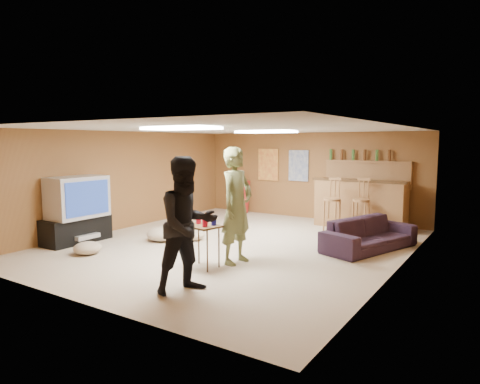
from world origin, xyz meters
The scene contains 32 objects.
ground centered at (0.00, 0.00, 0.00)m, with size 7.00×7.00×0.00m, color tan.
ceiling centered at (0.00, 0.00, 2.20)m, with size 6.00×7.00×0.02m, color silver.
wall_back centered at (0.00, 3.50, 1.10)m, with size 6.00×0.02×2.20m, color brown.
wall_front centered at (0.00, -3.50, 1.10)m, with size 6.00×0.02×2.20m, color brown.
wall_left centered at (-3.00, 0.00, 1.10)m, with size 0.02×7.00×2.20m, color brown.
wall_right centered at (3.00, 0.00, 1.10)m, with size 0.02×7.00×2.20m, color brown.
tv_stand centered at (-2.72, -1.50, 0.25)m, with size 0.55×1.30×0.50m, color black.
dvd_box centered at (-2.50, -1.50, 0.15)m, with size 0.35×0.50×0.08m, color #B2B2B7.
tv_body centered at (-2.65, -1.50, 0.90)m, with size 0.60×1.10×0.80m, color #B2B2B7.
tv_screen centered at (-2.34, -1.50, 0.90)m, with size 0.02×0.95×0.65m, color navy.
bar_counter centered at (1.50, 2.95, 0.55)m, with size 2.00×0.60×1.10m, color brown.
bar_lip centered at (1.50, 2.70, 1.10)m, with size 2.10×0.12×0.05m, color #382412.
bar_shelf centered at (1.50, 3.40, 1.50)m, with size 2.00×0.18×0.05m, color brown.
bar_backing centered at (1.50, 3.42, 1.20)m, with size 2.00×0.14×0.60m, color brown.
poster_left centered at (-1.20, 3.46, 1.35)m, with size 0.60×0.03×0.85m, color #BF3F26.
poster_right centered at (-0.30, 3.46, 1.35)m, with size 0.55×0.03×0.80m, color #334C99.
folding_chair_stack centered at (-2.00, 3.30, 0.45)m, with size 0.50×0.14×0.90m, color red.
ceiling_panel_front centered at (0.00, -1.50, 2.17)m, with size 1.20×0.60×0.04m, color white.
ceiling_panel_back centered at (0.00, 1.20, 2.17)m, with size 1.20×0.60×0.04m, color white.
person_olive centered at (0.70, -0.99, 0.94)m, with size 0.69×0.45×1.88m, color #63683C.
person_black centered at (0.92, -2.47, 0.89)m, with size 0.86×0.67×1.78m, color black.
sofa centered at (2.27, 1.05, 0.29)m, with size 1.95×0.76×0.57m, color black.
tray_table centered at (0.42, -1.51, 0.34)m, with size 0.52×0.42×0.68m, color #382412.
cup_red_near centered at (0.28, -1.44, 0.73)m, with size 0.08×0.08×0.11m, color red.
cup_red_far centered at (0.53, -1.59, 0.73)m, with size 0.08×0.08×0.12m, color red.
cup_blue centered at (0.57, -1.43, 0.73)m, with size 0.08×0.08×0.11m, color navy.
bar_stool_left centered at (1.14, 2.12, 0.53)m, with size 0.34×0.34×1.06m, color brown, non-canonical shape.
bar_stool_right centered at (1.71, 2.32, 0.67)m, with size 0.42×0.42×1.34m, color brown, non-canonical shape.
cushion_near_tv centered at (-1.40, -0.50, 0.14)m, with size 0.60×0.60×0.27m, color tan.
cushion_mid centered at (-0.91, -0.10, 0.10)m, with size 0.43×0.43×0.20m, color tan.
cushion_far centered at (-1.79, -1.97, 0.11)m, with size 0.48×0.48×0.22m, color tan.
bottle_row centered at (1.30, 3.38, 1.65)m, with size 1.48×0.08×0.26m, color #3F7233, non-canonical shape.
Camera 1 is at (4.44, -6.67, 1.95)m, focal length 32.00 mm.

